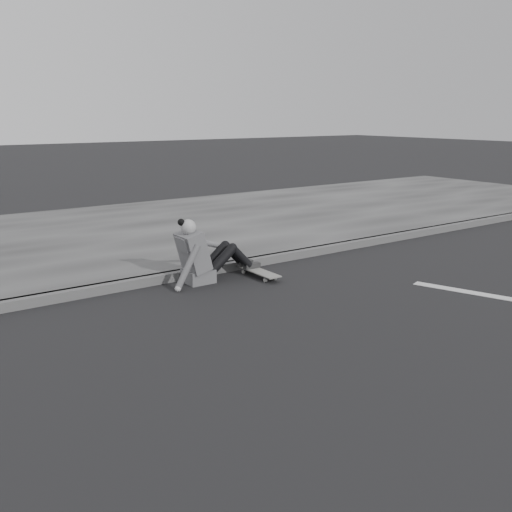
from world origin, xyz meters
The scene contains 5 objects.
ground centered at (0.00, 0.00, 0.00)m, with size 80.00×80.00×0.00m, color black.
curb centered at (0.00, 2.58, 0.06)m, with size 24.00×0.16×0.12m, color #4C4C4C.
sidewalk centered at (0.00, 5.60, 0.06)m, with size 24.00×6.00×0.12m, color #3D3D3D.
skateboard centered at (0.44, 2.06, 0.07)m, with size 0.20×0.78×0.09m.
seated_woman centered at (-0.30, 2.31, 0.36)m, with size 1.38×0.46×0.88m.
Camera 1 is at (-3.90, -4.06, 2.17)m, focal length 40.00 mm.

